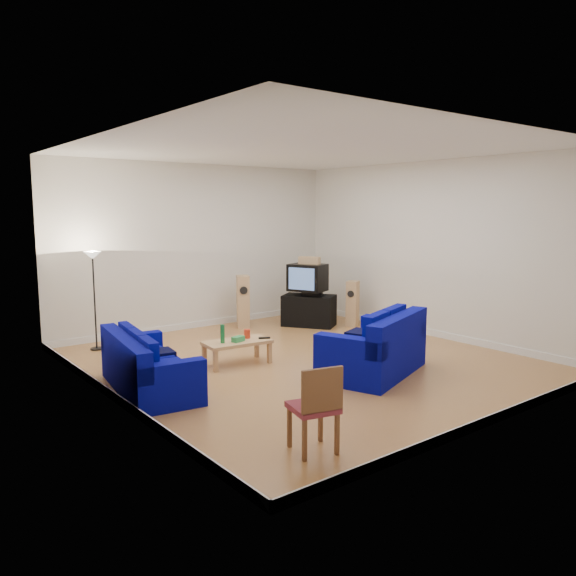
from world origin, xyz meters
TOP-DOWN VIEW (x-y plane):
  - room at (0.00, 0.00)m, footprint 6.01×6.51m
  - sofa_three_seat at (-2.50, 0.17)m, footprint 1.08×2.01m
  - sofa_loveseat at (0.39, -1.15)m, footprint 1.98×1.53m
  - coffee_table at (-0.90, 0.50)m, footprint 1.04×0.59m
  - bottle at (-1.14, 0.51)m, footprint 0.08×0.08m
  - tissue_box at (-0.92, 0.44)m, footprint 0.22×0.16m
  - red_canister at (-0.68, 0.55)m, footprint 0.10×0.10m
  - remote at (-0.49, 0.36)m, footprint 0.18×0.13m
  - tv_stand at (1.78, 2.01)m, footprint 1.04×1.16m
  - av_receiver at (1.83, 1.96)m, footprint 0.52×0.52m
  - television at (1.73, 2.00)m, footprint 0.74×0.84m
  - centre_speaker at (1.77, 1.99)m, footprint 0.34×0.45m
  - speaker_left at (0.66, 2.70)m, footprint 0.36×0.38m
  - speaker_right at (2.45, 1.45)m, footprint 0.34×0.32m
  - floor_lamp at (-2.27, 2.70)m, footprint 0.28×0.28m
  - dining_chair at (-2.00, -2.62)m, footprint 0.51×0.51m

SIDE VIEW (x-z plane):
  - sofa_three_seat at x=-2.50m, z-range -0.10..0.64m
  - coffee_table at x=-0.90m, z-range 0.13..0.49m
  - tv_stand at x=1.78m, z-range 0.00..0.62m
  - sofa_loveseat at x=0.39m, z-range -0.11..0.77m
  - remote at x=-0.49m, z-range 0.36..0.39m
  - tissue_box at x=-0.92m, z-range 0.36..0.44m
  - red_canister at x=-0.68m, z-range 0.36..0.50m
  - speaker_right at x=2.45m, z-range 0.00..0.91m
  - dining_chair at x=-2.00m, z-range 0.05..0.93m
  - bottle at x=-1.14m, z-range 0.36..0.64m
  - speaker_left at x=0.66m, z-range 0.00..1.04m
  - av_receiver at x=1.83m, z-range 0.62..0.72m
  - television at x=1.73m, z-range 0.72..1.25m
  - centre_speaker at x=1.77m, z-range 1.25..1.40m
  - floor_lamp at x=-2.27m, z-range 0.54..2.18m
  - room at x=0.00m, z-range -0.06..3.15m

